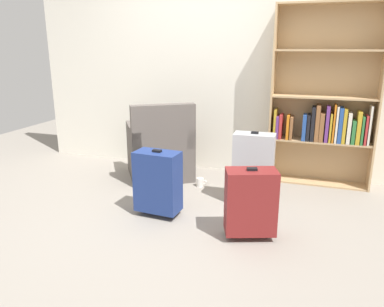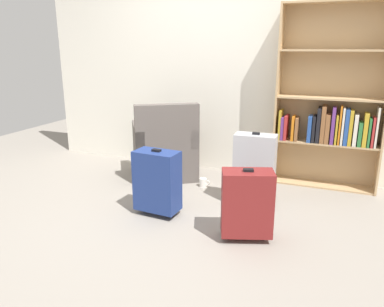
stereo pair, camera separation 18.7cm
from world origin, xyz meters
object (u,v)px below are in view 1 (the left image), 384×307
Objects in this scene: bookshelf at (324,106)px; armchair at (160,151)px; mug at (200,182)px; suitcase_silver at (253,167)px; suitcase_dark_red at (251,202)px; suitcase_navy_blue at (158,182)px.

armchair is at bearing -167.83° from bookshelf.
armchair is at bearing 163.30° from mug.
suitcase_silver is 0.69m from suitcase_dark_red.
suitcase_dark_red is at bearing -42.05° from armchair.
suitcase_silver is 0.94m from suitcase_navy_blue.
suitcase_navy_blue is at bearing -135.46° from bookshelf.
suitcase_silver is at bearing 34.20° from suitcase_navy_blue.
bookshelf is 3.25× the size of suitcase_dark_red.
bookshelf is at bearing 23.95° from mug.
suitcase_navy_blue is at bearing -145.80° from suitcase_silver.
armchair reaches higher than suitcase_silver.
suitcase_dark_red is 0.88m from suitcase_navy_blue.
suitcase_silver is (0.62, -0.29, 0.33)m from mug.
mug is at bearing -156.05° from bookshelf.
bookshelf is at bearing 53.90° from suitcase_silver.
suitcase_navy_blue is (-0.15, -0.81, 0.28)m from mug.
suitcase_navy_blue reaches higher than suitcase_dark_red.
mug is at bearing 155.08° from suitcase_silver.
bookshelf is 16.08× the size of mug.
mug is 0.76m from suitcase_silver.
suitcase_silver is at bearing -24.92° from mug.
bookshelf reaches higher than suitcase_silver.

